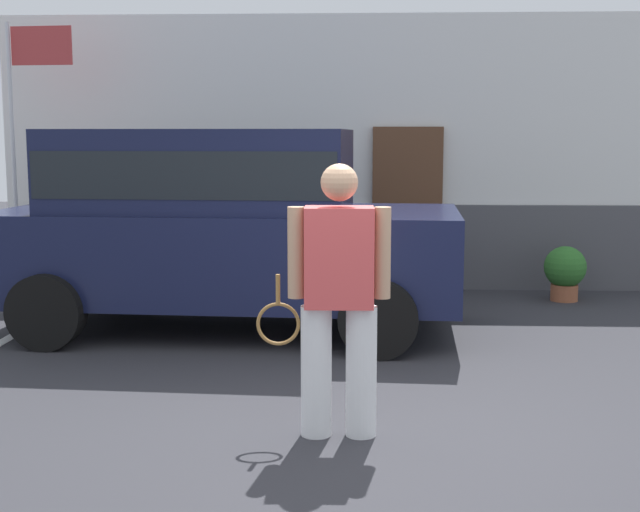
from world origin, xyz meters
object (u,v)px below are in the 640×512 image
potted_plant_by_porch (565,271)px  tennis_player_man (338,297)px  flag_pole (26,111)px  parked_suv (219,220)px

potted_plant_by_porch → tennis_player_man: bearing=-118.4°
tennis_player_man → flag_pole: size_ratio=0.55×
tennis_player_man → flag_pole: bearing=-52.0°
potted_plant_by_porch → flag_pole: bearing=-178.2°
parked_suv → potted_plant_by_porch: size_ratio=7.06×
tennis_player_man → flag_pole: flag_pole is taller
parked_suv → potted_plant_by_porch: bearing=27.7°
parked_suv → tennis_player_man: bearing=-64.1°
flag_pole → potted_plant_by_porch: bearing=1.8°
flag_pole → tennis_player_man: bearing=-50.6°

